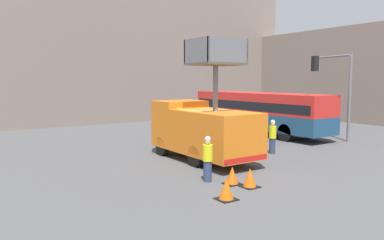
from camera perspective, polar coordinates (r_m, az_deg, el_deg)
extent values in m
plane|color=#4C4C4F|center=(19.05, 1.71, -5.63)|extent=(120.00, 120.00, 0.00)
cube|color=gray|center=(38.71, -17.75, 16.14)|extent=(44.00, 10.00, 21.62)
cube|color=gray|center=(41.26, 26.49, 6.18)|extent=(10.00, 28.00, 8.77)
cube|color=orange|center=(19.75, -1.85, -0.47)|extent=(2.44, 1.84, 2.36)
cube|color=orange|center=(17.27, 3.55, -1.99)|extent=(2.44, 4.29, 2.02)
cube|color=red|center=(15.84, 8.16, -5.95)|extent=(2.39, 0.10, 0.24)
cylinder|color=black|center=(19.37, -4.53, -4.00)|extent=(0.30, 0.97, 0.97)
cylinder|color=black|center=(20.49, 0.70, -3.43)|extent=(0.30, 0.97, 0.97)
cylinder|color=black|center=(16.82, 0.62, -5.53)|extent=(0.30, 0.97, 0.97)
cylinder|color=black|center=(18.09, 6.23, -4.74)|extent=(0.30, 0.97, 0.97)
cylinder|color=slate|center=(17.10, 3.60, 4.84)|extent=(0.24, 0.24, 2.09)
cube|color=brown|center=(17.11, 3.62, 8.50)|extent=(2.21, 1.87, 0.10)
cube|color=slate|center=(16.52, 0.65, 10.59)|extent=(0.08, 1.87, 1.05)
cube|color=slate|center=(17.82, 6.40, 10.23)|extent=(0.08, 1.87, 1.05)
cube|color=slate|center=(17.87, 1.86, 10.25)|extent=(2.21, 0.08, 1.05)
cube|color=slate|center=(16.45, 5.57, 10.58)|extent=(2.21, 0.08, 1.05)
cube|color=navy|center=(27.73, 10.03, 0.13)|extent=(2.53, 11.80, 1.12)
cube|color=red|center=(27.63, 10.08, 2.69)|extent=(2.53, 11.80, 1.37)
cube|color=black|center=(27.64, 10.07, 2.27)|extent=(2.55, 11.33, 0.60)
cylinder|color=black|center=(29.82, 3.58, -0.30)|extent=(0.30, 1.11, 1.11)
cylinder|color=black|center=(31.22, 6.84, -0.04)|extent=(0.30, 1.11, 1.11)
cylinder|color=black|center=(24.47, 14.07, -1.88)|extent=(0.30, 1.11, 1.11)
cylinder|color=black|center=(26.16, 17.35, -1.47)|extent=(0.30, 1.11, 1.11)
cylinder|color=slate|center=(25.43, 22.89, 3.20)|extent=(0.18, 0.18, 5.60)
cylinder|color=slate|center=(24.53, 20.79, 9.04)|extent=(0.75, 2.69, 0.13)
cube|color=black|center=(23.63, 18.23, 8.16)|extent=(0.38, 0.38, 0.90)
sphere|color=red|center=(23.64, 18.25, 8.77)|extent=(0.20, 0.20, 0.20)
cylinder|color=navy|center=(14.45, 2.39, -7.80)|extent=(0.32, 0.32, 0.80)
cylinder|color=yellow|center=(14.30, 2.40, -5.01)|extent=(0.38, 0.38, 0.63)
sphere|color=tan|center=(14.22, 2.41, -3.32)|extent=(0.22, 0.22, 0.22)
sphere|color=white|center=(14.21, 2.41, -2.93)|extent=(0.23, 0.23, 0.23)
cylinder|color=navy|center=(20.26, 12.14, -3.88)|extent=(0.32, 0.32, 0.82)
cylinder|color=yellow|center=(20.15, 12.18, -1.82)|extent=(0.38, 0.38, 0.65)
sphere|color=tan|center=(20.10, 12.21, -0.59)|extent=(0.22, 0.22, 0.22)
sphere|color=white|center=(20.09, 12.22, -0.30)|extent=(0.23, 0.23, 0.23)
cube|color=black|center=(12.49, 5.25, -11.91)|extent=(0.63, 0.63, 0.03)
cone|color=#F25B0F|center=(12.39, 5.27, -10.40)|extent=(0.50, 0.50, 0.72)
cube|color=black|center=(13.97, 8.79, -10.00)|extent=(0.61, 0.61, 0.03)
cone|color=#F25B0F|center=(13.88, 8.82, -8.68)|extent=(0.49, 0.49, 0.70)
cube|color=black|center=(14.26, 6.13, -9.63)|extent=(0.58, 0.58, 0.03)
cone|color=#F25B0F|center=(14.18, 6.15, -8.39)|extent=(0.47, 0.47, 0.67)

